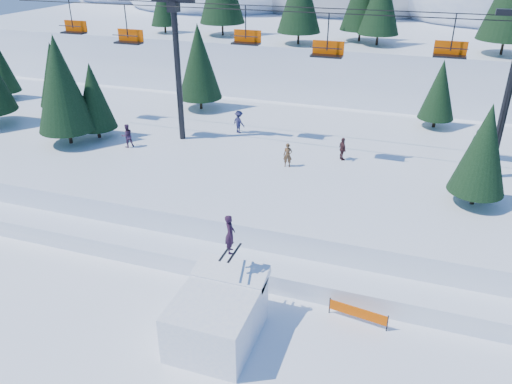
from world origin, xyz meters
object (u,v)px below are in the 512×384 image
(jump_kicker, at_px, (218,315))
(banner_far, at_px, (476,314))
(chairlift, at_px, (315,58))
(banner_near, at_px, (358,313))

(jump_kicker, height_order, banner_far, jump_kicker)
(chairlift, distance_m, banner_far, 18.46)
(chairlift, xyz_separation_m, banner_far, (10.90, -12.04, -8.78))
(jump_kicker, relative_size, banner_near, 1.98)
(banner_near, bearing_deg, chairlift, 112.40)
(chairlift, height_order, banner_near, chairlift)
(jump_kicker, distance_m, banner_near, 6.65)
(jump_kicker, distance_m, chairlift, 18.61)
(banner_near, bearing_deg, jump_kicker, -152.27)
(banner_near, distance_m, banner_far, 5.50)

